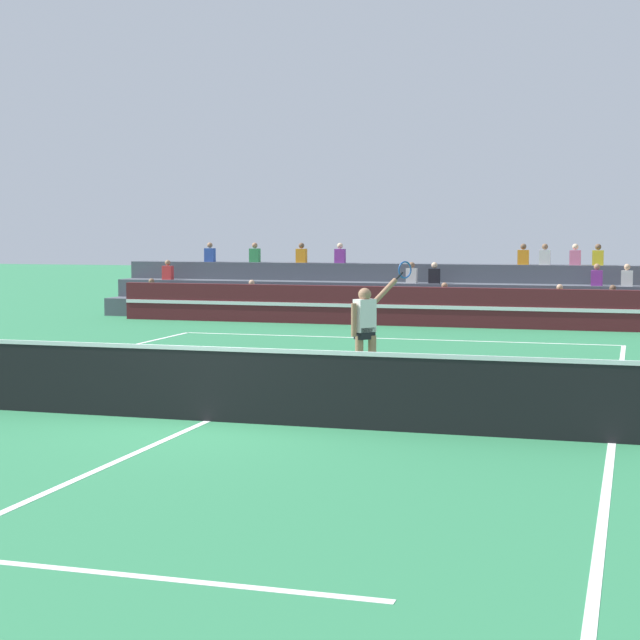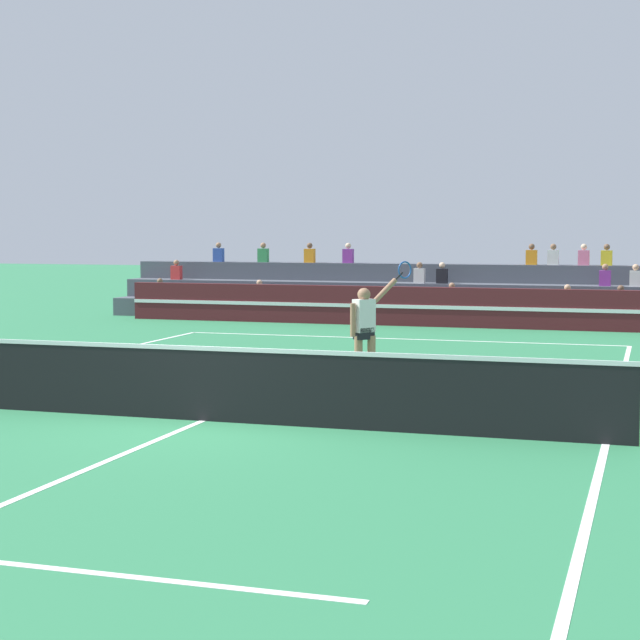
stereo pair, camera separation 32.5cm
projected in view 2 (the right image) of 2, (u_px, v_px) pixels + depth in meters
The scene contains 7 objects.
ground_plane at pixel (203, 421), 15.06m from camera, with size 120.00×120.00×0.00m, color #2D7A4C.
court_lines at pixel (203, 421), 15.06m from camera, with size 11.10×23.90×0.01m.
tennis_net at pixel (203, 383), 15.01m from camera, with size 12.00×0.10×1.10m.
sponsor_banner_wall at pixel (428, 307), 29.72m from camera, with size 18.00×0.26×1.10m.
bleacher_stand at pixel (445, 298), 32.12m from camera, with size 20.47×2.85×2.28m.
tennis_player at pixel (366, 331), 18.09m from camera, with size 0.91×1.18×2.21m.
tennis_ball at pixel (192, 395), 17.18m from camera, with size 0.07×0.07×0.07m, color #C6DB33.
Camera 2 is at (6.06, -13.70, 2.69)m, focal length 60.00 mm.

